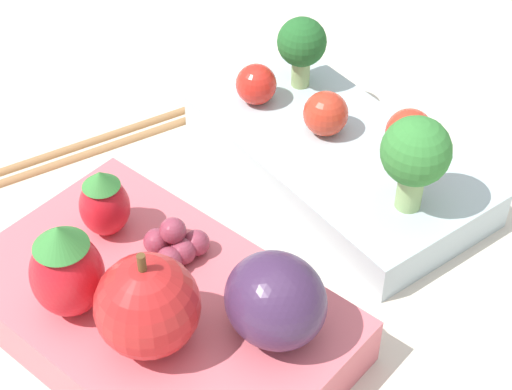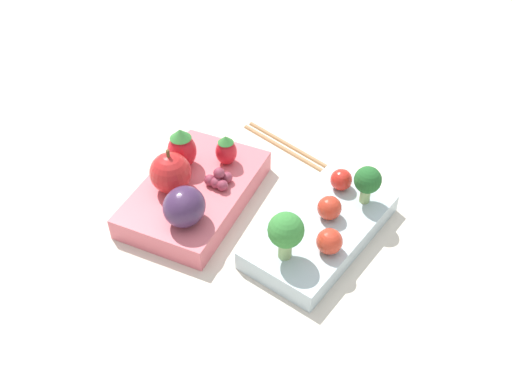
{
  "view_description": "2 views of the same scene",
  "coord_description": "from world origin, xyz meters",
  "px_view_note": "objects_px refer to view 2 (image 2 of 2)",
  "views": [
    {
      "loc": [
        0.24,
        -0.22,
        0.34
      ],
      "look_at": [
        -0.0,
        -0.0,
        0.04
      ],
      "focal_mm": 60.0,
      "sensor_mm": 36.0,
      "label": 1
    },
    {
      "loc": [
        0.39,
        0.23,
        0.46
      ],
      "look_at": [
        -0.0,
        -0.0,
        0.04
      ],
      "focal_mm": 40.0,
      "sensor_mm": 36.0,
      "label": 2
    }
  ],
  "objects_px": {
    "bento_box_savoury": "(321,230)",
    "bento_box_fruit": "(195,193)",
    "chopsticks_pair": "(306,157)",
    "cherry_tomato_1": "(329,241)",
    "apple": "(171,173)",
    "strawberry_1": "(182,148)",
    "broccoli_floret_1": "(286,232)",
    "cherry_tomato_0": "(329,208)",
    "strawberry_0": "(226,150)",
    "plum": "(184,207)",
    "grape_cluster": "(219,178)",
    "broccoli_floret_0": "(368,181)",
    "cherry_tomato_2": "(341,180)"
  },
  "relations": [
    {
      "from": "bento_box_savoury",
      "to": "bento_box_fruit",
      "type": "relative_size",
      "value": 0.98
    },
    {
      "from": "chopsticks_pair",
      "to": "bento_box_savoury",
      "type": "bearing_deg",
      "value": 33.88
    },
    {
      "from": "cherry_tomato_1",
      "to": "apple",
      "type": "distance_m",
      "value": 0.19
    },
    {
      "from": "strawberry_1",
      "to": "broccoli_floret_1",
      "type": "bearing_deg",
      "value": 70.99
    },
    {
      "from": "cherry_tomato_0",
      "to": "cherry_tomato_1",
      "type": "xyz_separation_m",
      "value": [
        0.04,
        0.02,
        0.0
      ]
    },
    {
      "from": "apple",
      "to": "strawberry_0",
      "type": "height_order",
      "value": "apple"
    },
    {
      "from": "cherry_tomato_1",
      "to": "plum",
      "type": "relative_size",
      "value": 0.57
    },
    {
      "from": "cherry_tomato_0",
      "to": "chopsticks_pair",
      "type": "xyz_separation_m",
      "value": [
        -0.1,
        -0.08,
        -0.03
      ]
    },
    {
      "from": "apple",
      "to": "plum",
      "type": "distance_m",
      "value": 0.06
    },
    {
      "from": "cherry_tomato_0",
      "to": "grape_cluster",
      "type": "height_order",
      "value": "same"
    },
    {
      "from": "broccoli_floret_1",
      "to": "apple",
      "type": "relative_size",
      "value": 1.01
    },
    {
      "from": "bento_box_fruit",
      "to": "plum",
      "type": "distance_m",
      "value": 0.07
    },
    {
      "from": "bento_box_fruit",
      "to": "broccoli_floret_0",
      "type": "distance_m",
      "value": 0.2
    },
    {
      "from": "cherry_tomato_1",
      "to": "apple",
      "type": "height_order",
      "value": "apple"
    },
    {
      "from": "bento_box_fruit",
      "to": "broccoli_floret_1",
      "type": "height_order",
      "value": "broccoli_floret_1"
    },
    {
      "from": "strawberry_1",
      "to": "chopsticks_pair",
      "type": "height_order",
      "value": "strawberry_1"
    },
    {
      "from": "bento_box_fruit",
      "to": "broccoli_floret_1",
      "type": "bearing_deg",
      "value": 74.99
    },
    {
      "from": "broccoli_floret_1",
      "to": "plum",
      "type": "bearing_deg",
      "value": -82.17
    },
    {
      "from": "broccoli_floret_0",
      "to": "apple",
      "type": "xyz_separation_m",
      "value": [
        0.1,
        -0.19,
        -0.0
      ]
    },
    {
      "from": "broccoli_floret_1",
      "to": "strawberry_1",
      "type": "xyz_separation_m",
      "value": [
        -0.06,
        -0.17,
        -0.01
      ]
    },
    {
      "from": "cherry_tomato_0",
      "to": "cherry_tomato_1",
      "type": "height_order",
      "value": "same"
    },
    {
      "from": "broccoli_floret_0",
      "to": "broccoli_floret_1",
      "type": "xyz_separation_m",
      "value": [
        0.12,
        -0.04,
        0.01
      ]
    },
    {
      "from": "cherry_tomato_1",
      "to": "strawberry_0",
      "type": "height_order",
      "value": "strawberry_0"
    },
    {
      "from": "plum",
      "to": "cherry_tomato_1",
      "type": "bearing_deg",
      "value": 107.0
    },
    {
      "from": "broccoli_floret_1",
      "to": "strawberry_1",
      "type": "bearing_deg",
      "value": -109.01
    },
    {
      "from": "broccoli_floret_0",
      "to": "grape_cluster",
      "type": "relative_size",
      "value": 1.53
    },
    {
      "from": "cherry_tomato_1",
      "to": "broccoli_floret_1",
      "type": "bearing_deg",
      "value": -49.63
    },
    {
      "from": "bento_box_savoury",
      "to": "apple",
      "type": "height_order",
      "value": "apple"
    },
    {
      "from": "broccoli_floret_0",
      "to": "cherry_tomato_2",
      "type": "height_order",
      "value": "broccoli_floret_0"
    },
    {
      "from": "bento_box_fruit",
      "to": "cherry_tomato_1",
      "type": "xyz_separation_m",
      "value": [
        0.01,
        0.17,
        0.02
      ]
    },
    {
      "from": "broccoli_floret_1",
      "to": "cherry_tomato_2",
      "type": "xyz_separation_m",
      "value": [
        -0.12,
        0.0,
        -0.02
      ]
    },
    {
      "from": "broccoli_floret_1",
      "to": "chopsticks_pair",
      "type": "bearing_deg",
      "value": -159.48
    },
    {
      "from": "cherry_tomato_2",
      "to": "strawberry_0",
      "type": "distance_m",
      "value": 0.14
    },
    {
      "from": "apple",
      "to": "grape_cluster",
      "type": "distance_m",
      "value": 0.06
    },
    {
      "from": "plum",
      "to": "broccoli_floret_0",
      "type": "bearing_deg",
      "value": 131.75
    },
    {
      "from": "cherry_tomato_2",
      "to": "strawberry_0",
      "type": "height_order",
      "value": "strawberry_0"
    },
    {
      "from": "apple",
      "to": "plum",
      "type": "height_order",
      "value": "apple"
    },
    {
      "from": "cherry_tomato_1",
      "to": "chopsticks_pair",
      "type": "xyz_separation_m",
      "value": [
        -0.15,
        -0.1,
        -0.03
      ]
    },
    {
      "from": "cherry_tomato_2",
      "to": "broccoli_floret_0",
      "type": "bearing_deg",
      "value": 79.74
    },
    {
      "from": "bento_box_savoury",
      "to": "plum",
      "type": "bearing_deg",
      "value": -58.16
    },
    {
      "from": "grape_cluster",
      "to": "bento_box_savoury",
      "type": "bearing_deg",
      "value": 93.68
    },
    {
      "from": "chopsticks_pair",
      "to": "plum",
      "type": "bearing_deg",
      "value": -13.66
    },
    {
      "from": "bento_box_savoury",
      "to": "cherry_tomato_1",
      "type": "distance_m",
      "value": 0.05
    },
    {
      "from": "broccoli_floret_1",
      "to": "strawberry_0",
      "type": "xyz_separation_m",
      "value": [
        -0.09,
        -0.13,
        -0.01
      ]
    },
    {
      "from": "cherry_tomato_2",
      "to": "apple",
      "type": "bearing_deg",
      "value": -56.92
    },
    {
      "from": "broccoli_floret_1",
      "to": "cherry_tomato_2",
      "type": "relative_size",
      "value": 2.23
    },
    {
      "from": "strawberry_0",
      "to": "grape_cluster",
      "type": "xyz_separation_m",
      "value": [
        0.04,
        0.01,
        -0.01
      ]
    },
    {
      "from": "cherry_tomato_0",
      "to": "plum",
      "type": "bearing_deg",
      "value": -54.6
    },
    {
      "from": "strawberry_1",
      "to": "chopsticks_pair",
      "type": "distance_m",
      "value": 0.17
    },
    {
      "from": "broccoli_floret_1",
      "to": "chopsticks_pair",
      "type": "relative_size",
      "value": 0.27
    }
  ]
}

